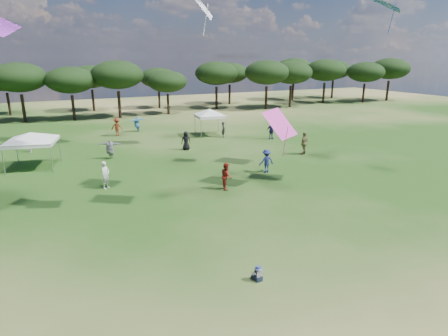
% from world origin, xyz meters
% --- Properties ---
extents(ground, '(140.00, 140.00, 0.00)m').
position_xyz_m(ground, '(0.00, 0.00, 0.00)').
color(ground, '#274D17').
rests_on(ground, ground).
extents(tree_line, '(108.78, 17.63, 7.77)m').
position_xyz_m(tree_line, '(2.39, 47.41, 5.42)').
color(tree_line, black).
rests_on(tree_line, ground).
extents(tent_left, '(6.57, 6.57, 3.01)m').
position_xyz_m(tent_left, '(-7.06, 22.43, 2.58)').
color(tent_left, gray).
rests_on(tent_left, ground).
extents(tent_right, '(5.61, 5.61, 3.10)m').
position_xyz_m(tent_right, '(9.54, 27.72, 2.68)').
color(tent_right, gray).
rests_on(tent_right, ground).
extents(toddler, '(0.40, 0.45, 0.60)m').
position_xyz_m(toddler, '(0.62, 2.47, 0.27)').
color(toddler, black).
rests_on(toddler, ground).
extents(festival_crowd, '(28.83, 22.50, 1.93)m').
position_xyz_m(festival_crowd, '(0.50, 23.14, 0.85)').
color(festival_crowd, olive).
rests_on(festival_crowd, ground).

